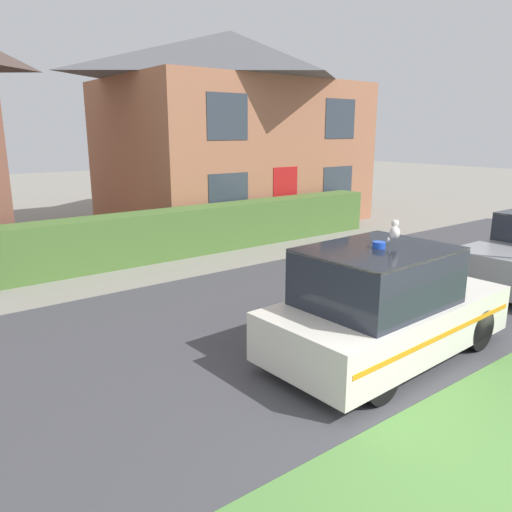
# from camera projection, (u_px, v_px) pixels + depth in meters

# --- Properties ---
(ground_plane) EXTENTS (80.00, 80.00, 0.00)m
(ground_plane) POSITION_uv_depth(u_px,v_px,m) (495.00, 482.00, 4.70)
(ground_plane) COLOR gray
(road_strip) EXTENTS (28.00, 6.31, 0.01)m
(road_strip) POSITION_uv_depth(u_px,v_px,m) (229.00, 334.00, 8.12)
(road_strip) COLOR #424247
(road_strip) RESTS_ON ground
(lawn_verge) EXTENTS (28.00, 1.88, 0.01)m
(lawn_verge) POSITION_uv_depth(u_px,v_px,m) (461.00, 463.00, 4.97)
(lawn_verge) COLOR #568C42
(lawn_verge) RESTS_ON ground
(garden_hedge) EXTENTS (14.36, 0.85, 1.23)m
(garden_hedge) POSITION_uv_depth(u_px,v_px,m) (160.00, 235.00, 12.79)
(garden_hedge) COLOR #4C7233
(garden_hedge) RESTS_ON ground
(police_car) EXTENTS (3.93, 1.90, 1.74)m
(police_car) POSITION_uv_depth(u_px,v_px,m) (384.00, 306.00, 7.13)
(police_car) COLOR black
(police_car) RESTS_ON road_strip
(cat) EXTENTS (0.31, 0.24, 0.27)m
(cat) POSITION_uv_depth(u_px,v_px,m) (395.00, 231.00, 6.91)
(cat) COLOR silver
(cat) RESTS_ON police_car
(house_right) EXTENTS (8.80, 6.59, 6.58)m
(house_right) POSITION_uv_depth(u_px,v_px,m) (232.00, 127.00, 17.99)
(house_right) COLOR #A86B4C
(house_right) RESTS_ON ground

